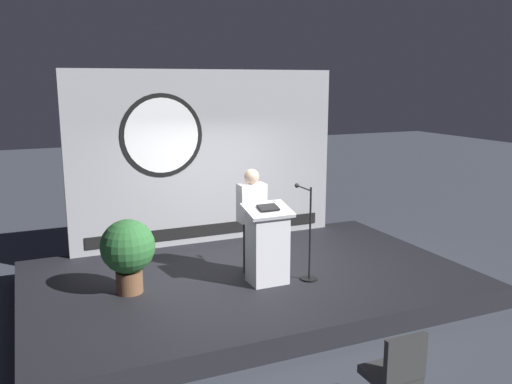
# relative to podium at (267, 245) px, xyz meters

# --- Properties ---
(ground_plane) EXTENTS (40.00, 40.00, 0.00)m
(ground_plane) POSITION_rel_podium_xyz_m (-0.10, 0.42, -0.85)
(ground_plane) COLOR #383D47
(stage_platform) EXTENTS (6.40, 4.00, 0.30)m
(stage_platform) POSITION_rel_podium_xyz_m (-0.10, 0.42, -0.70)
(stage_platform) COLOR black
(stage_platform) RESTS_ON ground
(banner_display) EXTENTS (4.77, 0.12, 3.01)m
(banner_display) POSITION_rel_podium_xyz_m (-0.14, 2.26, 0.95)
(banner_display) COLOR #9E9EA3
(banner_display) RESTS_ON stage_platform
(podium) EXTENTS (0.64, 0.50, 1.14)m
(podium) POSITION_rel_podium_xyz_m (0.00, 0.00, 0.00)
(podium) COLOR silver
(podium) RESTS_ON stage_platform
(speaker_person) EXTENTS (0.40, 0.26, 1.57)m
(speaker_person) POSITION_rel_podium_xyz_m (-0.03, 0.48, 0.24)
(speaker_person) COLOR black
(speaker_person) RESTS_ON stage_platform
(microphone_stand) EXTENTS (0.24, 0.57, 1.36)m
(microphone_stand) POSITION_rel_podium_xyz_m (0.60, -0.09, -0.08)
(microphone_stand) COLOR black
(microphone_stand) RESTS_ON stage_platform
(potted_plant) EXTENTS (0.73, 0.73, 1.02)m
(potted_plant) POSITION_rel_podium_xyz_m (-1.87, 0.42, 0.05)
(potted_plant) COLOR brown
(potted_plant) RESTS_ON stage_platform
(audience_chair_left) EXTENTS (0.44, 0.45, 0.89)m
(audience_chair_left) POSITION_rel_podium_xyz_m (-0.06, -2.95, -0.36)
(audience_chair_left) COLOR black
(audience_chair_left) RESTS_ON ground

